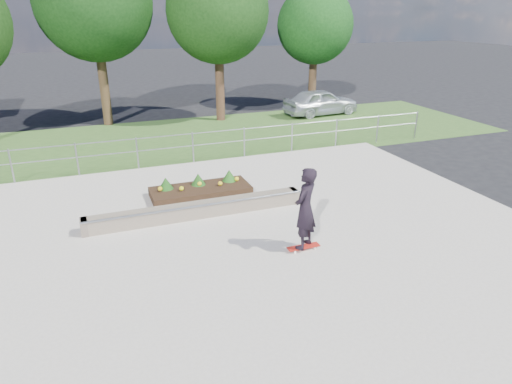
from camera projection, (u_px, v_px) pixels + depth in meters
ground at (271, 260)px, 10.45m from camera, size 120.00×120.00×0.00m
grass_verge at (175, 140)px, 19.99m from camera, size 30.00×8.00×0.02m
concrete_slab at (271, 259)px, 10.44m from camera, size 15.00×15.00×0.06m
fence at (193, 144)px, 16.67m from camera, size 20.06×0.06×1.20m
tree_mid_left at (94, 3)px, 20.53m from camera, size 5.25×5.25×8.25m
tree_mid_right at (218, 11)px, 21.62m from camera, size 4.90×4.90×7.70m
tree_far_right at (315, 26)px, 25.18m from camera, size 4.20×4.20×6.60m
grind_ledge at (197, 210)px, 12.42m from camera, size 6.00×0.44×0.43m
planter_bed at (200, 189)px, 13.94m from camera, size 3.00×1.20×0.61m
skateboarder at (305, 209)px, 10.42m from camera, size 0.85×0.81×2.04m
parked_car at (321, 102)px, 24.49m from camera, size 4.22×1.99×1.40m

